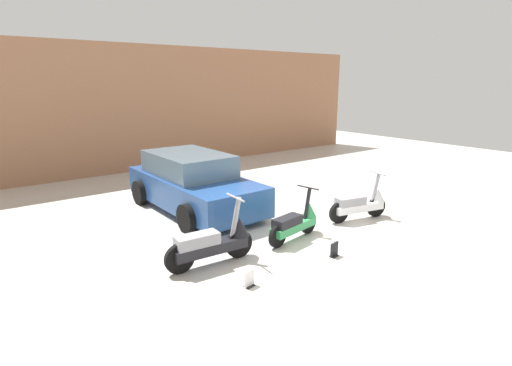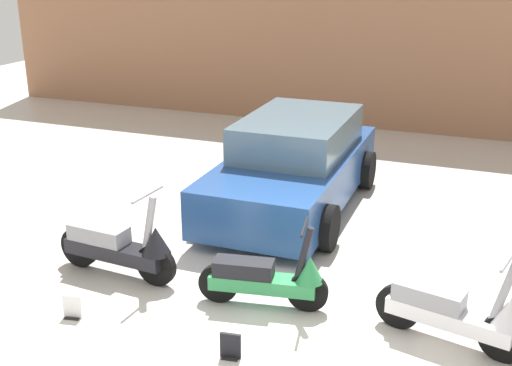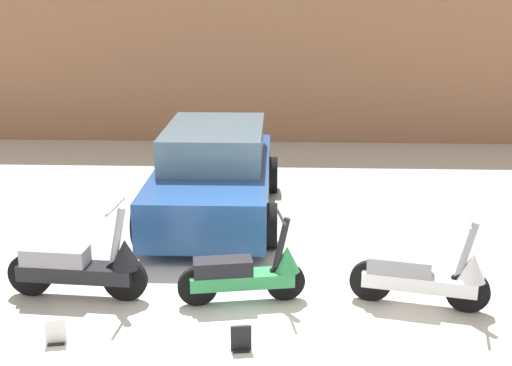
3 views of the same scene
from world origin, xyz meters
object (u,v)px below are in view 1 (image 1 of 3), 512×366
scooter_front_left (214,242)px  scooter_front_right (296,222)px  scooter_front_center (361,203)px  placard_near_left_scooter (249,279)px  car_rear_left (193,183)px  placard_near_right_scooter (334,250)px

scooter_front_left → scooter_front_right: bearing=3.5°
scooter_front_center → placard_near_left_scooter: size_ratio=5.67×
car_rear_left → placard_near_right_scooter: size_ratio=15.31×
car_rear_left → placard_near_right_scooter: bearing=9.0°
scooter_front_right → placard_near_right_scooter: 1.03m
scooter_front_center → scooter_front_left: bearing=-168.1°
scooter_front_right → placard_near_right_scooter: (-0.01, -1.01, -0.24)m
scooter_front_center → car_rear_left: (-2.59, 2.92, 0.27)m
scooter_front_left → scooter_front_right: size_ratio=1.14×
scooter_front_left → placard_near_right_scooter: bearing=-25.1°
scooter_front_right → car_rear_left: bearing=92.9°
scooter_front_left → scooter_front_center: 3.77m
scooter_front_left → scooter_front_center: size_ratio=1.09×
scooter_front_center → placard_near_left_scooter: 3.88m
scooter_front_left → scooter_front_right: (1.84, -0.02, -0.05)m
scooter_front_left → placard_near_left_scooter: scooter_front_left is taller
car_rear_left → placard_near_right_scooter: (0.65, -3.90, -0.53)m
scooter_front_right → scooter_front_center: scooter_front_center is taller
scooter_front_center → placard_near_right_scooter: size_ratio=5.67×
placard_near_left_scooter → scooter_front_left: bearing=90.6°
scooter_front_left → placard_near_left_scooter: bearing=-85.2°
placard_near_right_scooter → scooter_front_right: bearing=89.5°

